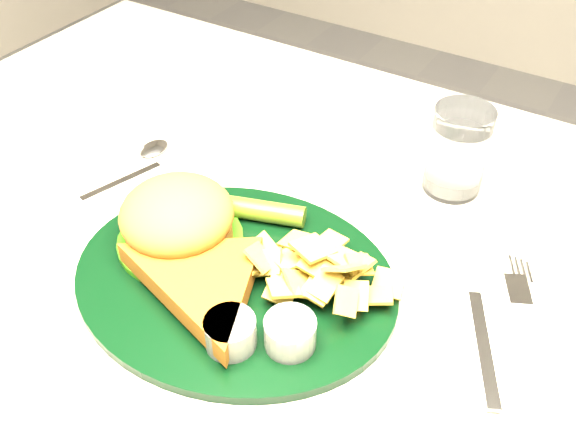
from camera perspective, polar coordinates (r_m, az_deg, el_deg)
dinner_plate at (r=0.61m, az=-4.90°, el=-3.56°), size 0.36×0.31×0.07m
water_glass at (r=0.74m, az=14.85°, el=5.65°), size 0.08×0.08×0.10m
fork_napkin at (r=0.61m, az=17.27°, el=-10.43°), size 0.19×0.21×0.01m
spoon at (r=0.78m, az=-14.62°, el=3.13°), size 0.08×0.15×0.01m
ramekin at (r=0.86m, az=-14.76°, el=7.60°), size 0.05×0.05×0.02m
wrapped_straw at (r=0.81m, az=0.17°, el=6.09°), size 0.18×0.11×0.01m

